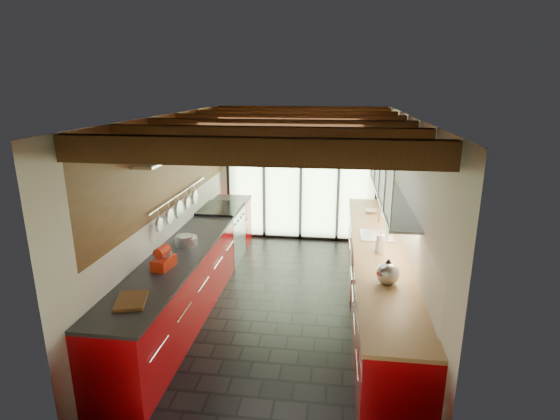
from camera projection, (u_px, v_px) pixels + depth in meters
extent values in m
plane|color=black|center=(283.00, 302.00, 6.21)|extent=(5.50, 5.50, 0.00)
plane|color=silver|center=(301.00, 175.00, 8.47)|extent=(3.20, 0.00, 3.20)
plane|color=silver|center=(238.00, 320.00, 3.23)|extent=(3.20, 0.00, 3.20)
plane|color=silver|center=(169.00, 210.00, 6.05)|extent=(0.00, 5.50, 5.50)
plane|color=silver|center=(406.00, 219.00, 5.65)|extent=(0.00, 5.50, 5.50)
plane|color=#472814|center=(284.00, 116.00, 5.49)|extent=(5.50, 5.50, 0.00)
cube|color=#593316|center=(248.00, 151.00, 3.38)|extent=(3.14, 0.14, 0.22)
cube|color=#593316|center=(267.00, 138.00, 4.24)|extent=(3.14, 0.14, 0.22)
cube|color=#593316|center=(279.00, 129.00, 5.10)|extent=(3.14, 0.14, 0.22)
cube|color=#593316|center=(288.00, 123.00, 5.95)|extent=(3.14, 0.14, 0.22)
cube|color=#593316|center=(294.00, 118.00, 6.81)|extent=(3.14, 0.14, 0.22)
cube|color=#593316|center=(300.00, 114.00, 7.67)|extent=(3.14, 0.14, 0.22)
cube|color=brown|center=(302.00, 120.00, 8.14)|extent=(3.14, 0.06, 0.50)
plane|color=brown|center=(173.00, 160.00, 6.05)|extent=(0.00, 4.90, 4.90)
plane|color=#C6EAAD|center=(301.00, 186.00, 8.52)|extent=(2.90, 0.00, 2.90)
cube|color=black|center=(228.00, 184.00, 8.69)|extent=(0.05, 0.04, 2.15)
cube|color=black|center=(377.00, 189.00, 8.32)|extent=(0.05, 0.04, 2.15)
cube|color=black|center=(301.00, 187.00, 8.47)|extent=(0.06, 0.05, 2.15)
cube|color=black|center=(301.00, 131.00, 8.18)|extent=(2.90, 0.05, 0.06)
cylinder|color=#B8120E|center=(302.00, 120.00, 8.10)|extent=(0.34, 0.04, 0.34)
cylinder|color=beige|center=(301.00, 120.00, 8.09)|extent=(0.28, 0.02, 0.28)
cube|color=#B5060C|center=(195.00, 269.00, 6.25)|extent=(0.65, 5.00, 0.88)
cube|color=black|center=(193.00, 239.00, 6.12)|extent=(0.68, 5.00, 0.04)
cube|color=silver|center=(222.00, 236.00, 7.63)|extent=(0.66, 0.90, 0.90)
cube|color=black|center=(220.00, 209.00, 7.49)|extent=(0.65, 0.90, 0.06)
cube|color=#B5060C|center=(376.00, 279.00, 5.92)|extent=(0.65, 5.00, 0.88)
cube|color=#AA7C52|center=(379.00, 247.00, 5.80)|extent=(0.68, 5.00, 0.04)
cube|color=white|center=(351.00, 266.00, 6.35)|extent=(0.02, 0.60, 0.84)
cube|color=silver|center=(376.00, 236.00, 6.17)|extent=(0.45, 0.52, 0.02)
cylinder|color=silver|center=(388.00, 224.00, 6.11)|extent=(0.02, 0.02, 0.34)
torus|color=silver|center=(384.00, 212.00, 6.07)|extent=(0.14, 0.02, 0.14)
plane|color=silver|center=(380.00, 173.00, 5.82)|extent=(0.00, 3.00, 3.00)
cube|color=#9EA0A5|center=(391.00, 197.00, 5.89)|extent=(0.34, 3.00, 0.03)
cube|color=#9EA0A5|center=(395.00, 148.00, 5.71)|extent=(0.34, 3.00, 0.03)
cylinder|color=silver|center=(180.00, 194.00, 6.28)|extent=(0.02, 2.20, 0.02)
cube|color=silver|center=(181.00, 151.00, 6.00)|extent=(0.28, 2.60, 0.03)
cylinder|color=silver|center=(159.00, 225.00, 5.47)|extent=(0.04, 0.18, 0.18)
cylinder|color=silver|center=(170.00, 217.00, 5.80)|extent=(0.04, 0.22, 0.22)
cylinder|color=silver|center=(179.00, 209.00, 6.14)|extent=(0.04, 0.26, 0.26)
cylinder|color=silver|center=(187.00, 203.00, 6.47)|extent=(0.04, 0.18, 0.18)
cylinder|color=silver|center=(195.00, 197.00, 6.80)|extent=(0.04, 0.22, 0.22)
cube|color=red|center=(164.00, 263.00, 5.07)|extent=(0.22, 0.33, 0.13)
cylinder|color=red|center=(162.00, 251.00, 5.01)|extent=(0.15, 0.21, 0.12)
cylinder|color=silver|center=(165.00, 258.00, 5.11)|extent=(0.18, 0.18, 0.13)
cylinder|color=silver|center=(185.00, 241.00, 5.76)|extent=(0.23, 0.23, 0.15)
cylinder|color=silver|center=(186.00, 241.00, 5.81)|extent=(0.32, 0.32, 0.11)
cube|color=brown|center=(131.00, 301.00, 4.28)|extent=(0.38, 0.45, 0.03)
sphere|color=silver|center=(388.00, 272.00, 4.67)|extent=(0.29, 0.29, 0.25)
cone|color=black|center=(389.00, 261.00, 4.63)|extent=(0.11, 0.11, 0.07)
cylinder|color=silver|center=(387.00, 266.00, 4.79)|extent=(0.05, 0.10, 0.05)
cylinder|color=white|center=(380.00, 244.00, 5.52)|extent=(0.14, 0.14, 0.24)
cylinder|color=silver|center=(381.00, 233.00, 5.48)|extent=(0.03, 0.03, 0.04)
imported|color=silver|center=(380.00, 244.00, 5.58)|extent=(0.11, 0.11, 0.20)
imported|color=silver|center=(371.00, 211.00, 7.29)|extent=(0.24, 0.24, 0.05)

